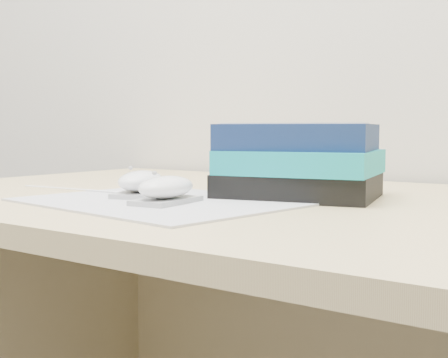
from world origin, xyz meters
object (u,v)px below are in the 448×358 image
Objects in this scene: desk at (355,348)px; mouse_rear at (141,183)px; mouse_front at (166,189)px; book_stack at (300,161)px; pouch at (273,157)px.

mouse_rear is (-0.28, -0.18, 0.26)m from desk.
mouse_front is (0.09, -0.05, -0.00)m from mouse_rear.
book_stack is at bearing -160.27° from desk.
book_stack is at bearing 37.21° from mouse_rear.
pouch is at bearing 155.15° from desk.
book_stack reaches higher than desk.
pouch reaches higher than mouse_front.
pouch is (-0.21, 0.10, 0.29)m from desk.
book_stack is 0.18m from pouch.
mouse_rear is 1.10× the size of mouse_front.
desk is 12.87× the size of mouse_rear.
mouse_front is at bearing -85.57° from pouch.
book_stack is (-0.09, -0.03, 0.29)m from desk.
desk is at bearing -24.85° from pouch.
mouse_front reaches higher than desk.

